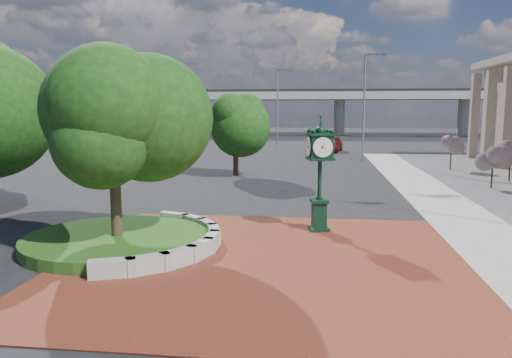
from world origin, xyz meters
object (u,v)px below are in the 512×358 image
object	(u,v)px
parked_car	(331,144)
street_lamp_near	(367,99)
street_lamp_far	(279,102)
post_clock	(320,169)

from	to	relation	value
parked_car	street_lamp_near	bearing A→B (deg)	-62.47
parked_car	street_lamp_far	size ratio (longest dim) A/B	0.53
post_clock	parked_car	xyz separation A→B (m)	(1.28, 34.30, -1.53)
post_clock	street_lamp_far	distance (m)	39.88
post_clock	street_lamp_near	distance (m)	25.58
post_clock	street_lamp_far	xyz separation A→B (m)	(-4.63, 39.51, 2.91)
post_clock	street_lamp_far	bearing A→B (deg)	96.68
parked_car	street_lamp_far	xyz separation A→B (m)	(-5.90, 5.21, 4.43)
post_clock	street_lamp_near	size ratio (longest dim) A/B	0.47
parked_car	street_lamp_far	distance (m)	9.04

